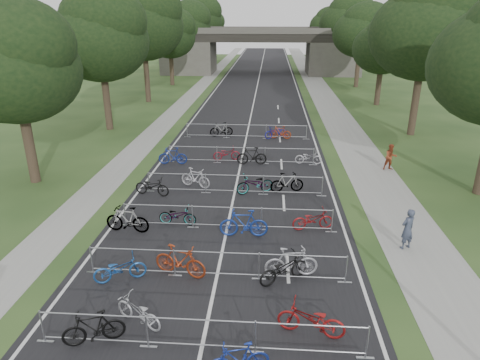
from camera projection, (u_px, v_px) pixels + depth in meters
name	position (u px, v px, depth m)	size (l,w,h in m)	color
road	(257.00, 88.00, 55.33)	(11.00, 140.00, 0.01)	black
sidewalk_right	(319.00, 89.00, 54.81)	(3.00, 140.00, 0.01)	gray
sidewalk_left	(199.00, 87.00, 55.83)	(2.00, 140.00, 0.01)	gray
lane_markings	(257.00, 88.00, 55.33)	(0.12, 140.00, 0.00)	silver
overpass_bridge	(260.00, 51.00, 68.00)	(31.00, 8.00, 7.05)	#4C4844
tree_left_0	(16.00, 65.00, 22.05)	(6.72, 6.72, 10.25)	#33261C
tree_left_1	(101.00, 37.00, 32.91)	(7.56, 7.56, 11.53)	#33261C
tree_right_1	(428.00, 30.00, 31.09)	(8.18, 8.18, 12.47)	#33261C
tree_left_2	(143.00, 23.00, 43.78)	(8.40, 8.40, 12.81)	#33261C
tree_right_2	(384.00, 46.00, 42.95)	(6.16, 6.16, 9.39)	#33261C
tree_left_3	(170.00, 34.00, 55.52)	(6.72, 6.72, 10.25)	#33261C
tree_right_3	(362.00, 31.00, 53.76)	(7.17, 7.17, 10.93)	#33261C
tree_left_4	(187.00, 26.00, 66.39)	(7.56, 7.56, 11.53)	#33261C
tree_right_4	(347.00, 22.00, 64.56)	(8.18, 8.18, 12.47)	#33261C
tree_left_5	(199.00, 19.00, 77.25)	(8.40, 8.40, 12.81)	#33261C
tree_right_5	(335.00, 32.00, 76.43)	(6.16, 6.16, 9.39)	#33261C
tree_left_6	(209.00, 27.00, 89.00)	(6.72, 6.72, 10.25)	#33261C
tree_right_6	(328.00, 25.00, 87.23)	(7.17, 7.17, 10.93)	#33261C
barrier_row_1	(201.00, 335.00, 11.99)	(9.70, 0.08, 1.10)	#A0A3A8
barrier_row_2	(216.00, 265.00, 15.34)	(9.70, 0.08, 1.10)	#A0A3A8
barrier_row_3	(227.00, 218.00, 18.87)	(9.70, 0.08, 1.10)	#A0A3A8
barrier_row_4	(234.00, 184.00, 22.59)	(9.70, 0.08, 1.10)	#A0A3A8
barrier_row_5	(241.00, 155.00, 27.24)	(9.70, 0.08, 1.10)	#A0A3A8
barrier_row_6	(246.00, 131.00, 32.82)	(9.70, 0.08, 1.10)	#A0A3A8
bike_4	(93.00, 328.00, 12.26)	(0.50, 1.78, 1.07)	black
bike_5	(138.00, 312.00, 13.03)	(0.62, 1.77, 0.93)	#A9ABB1
bike_6	(239.00, 360.00, 11.17)	(0.48, 1.68, 1.01)	navy
bike_7	(311.00, 320.00, 12.58)	(0.71, 2.02, 1.06)	maroon
bike_8	(120.00, 269.00, 15.20)	(0.65, 1.85, 0.97)	#1B4C95
bike_9	(180.00, 261.00, 15.44)	(0.57, 2.03, 1.22)	maroon
bike_10	(284.00, 269.00, 15.13)	(0.69, 1.99, 1.05)	black
bike_11	(291.00, 262.00, 15.41)	(0.55, 1.95, 1.17)	#ADADB5
bike_12	(127.00, 220.00, 18.59)	(0.56, 1.98, 1.19)	#A0A3A8
bike_13	(178.00, 216.00, 19.29)	(0.60, 1.71, 0.90)	#A0A3A8
bike_14	(244.00, 223.00, 18.19)	(0.59, 2.08, 1.25)	navy
bike_15	(313.00, 220.00, 18.84)	(0.64, 1.84, 0.97)	maroon
bike_16	(152.00, 186.00, 22.43)	(0.67, 1.92, 1.01)	black
bike_17	(195.00, 178.00, 23.45)	(0.52, 1.82, 1.10)	silver
bike_18	(255.00, 184.00, 22.65)	(0.71, 2.05, 1.07)	#A0A3A8
bike_19	(287.00, 183.00, 22.81)	(0.51, 1.82, 1.10)	#A0A3A8
bike_20	(173.00, 156.00, 27.08)	(0.52, 1.83, 1.10)	navy
bike_21	(227.00, 153.00, 27.87)	(0.61, 1.75, 0.92)	maroon
bike_22	(252.00, 156.00, 27.02)	(0.53, 1.89, 1.14)	black
bike_23	(308.00, 157.00, 27.16)	(0.59, 1.68, 0.88)	#B0AFB7
bike_25	(221.00, 130.00, 33.32)	(0.51, 1.80, 1.08)	#A0A3A8
bike_26	(276.00, 132.00, 32.79)	(0.66, 1.89, 0.99)	navy
bike_27	(280.00, 132.00, 32.68)	(0.47, 1.68, 1.01)	#993416
pedestrian_a	(408.00, 229.00, 17.18)	(0.63, 0.42, 1.74)	#353C4F
pedestrian_b	(391.00, 157.00, 26.02)	(0.78, 0.61, 1.61)	brown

